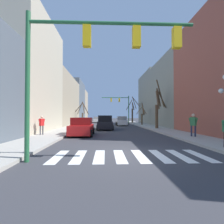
% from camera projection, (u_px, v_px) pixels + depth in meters
% --- Properties ---
extents(ground_plane, '(240.00, 240.00, 0.00)m').
position_uv_depth(ground_plane, '(128.00, 154.00, 8.23)').
color(ground_plane, '#38383D').
extents(sidewalk_left, '(2.83, 90.00, 0.15)m').
position_uv_depth(sidewalk_left, '(3.00, 153.00, 8.01)').
color(sidewalk_left, '#ADA89E').
rests_on(sidewalk_left, ground_plane).
extents(building_row_left, '(6.00, 59.15, 12.60)m').
position_uv_depth(building_row_left, '(56.00, 98.00, 32.25)').
color(building_row_left, '#515B66').
rests_on(building_row_left, ground_plane).
extents(building_row_right, '(6.00, 41.16, 11.16)m').
position_uv_depth(building_row_right, '(186.00, 92.00, 24.51)').
color(building_row_right, '#66564C').
rests_on(building_row_right, ground_plane).
extents(crosswalk_stripes, '(6.75, 2.60, 0.01)m').
position_uv_depth(crosswalk_stripes, '(130.00, 156.00, 7.75)').
color(crosswalk_stripes, white).
rests_on(crosswalk_stripes, ground_plane).
extents(traffic_signal_near, '(6.68, 0.28, 5.89)m').
position_uv_depth(traffic_signal_near, '(92.00, 51.00, 6.92)').
color(traffic_signal_near, '#236038').
rests_on(traffic_signal_near, ground_plane).
extents(traffic_signal_far, '(6.12, 0.28, 6.23)m').
position_uv_depth(traffic_signal_far, '(121.00, 104.00, 38.93)').
color(traffic_signal_far, '#236038').
rests_on(traffic_signal_far, ground_plane).
extents(car_parked_left_near, '(2.12, 4.88, 1.82)m').
position_uv_depth(car_parked_left_near, '(105.00, 123.00, 22.83)').
color(car_parked_left_near, black).
rests_on(car_parked_left_near, ground_plane).
extents(car_driving_toward_lane, '(2.10, 4.27, 1.54)m').
position_uv_depth(car_driving_toward_lane, '(97.00, 120.00, 45.53)').
color(car_driving_toward_lane, silver).
rests_on(car_driving_toward_lane, ground_plane).
extents(car_driving_away_lane, '(2.10, 4.29, 1.63)m').
position_uv_depth(car_driving_away_lane, '(82.00, 127.00, 15.79)').
color(car_driving_away_lane, red).
rests_on(car_driving_away_lane, ground_plane).
extents(car_at_intersection, '(2.01, 4.28, 1.69)m').
position_uv_depth(car_at_intersection, '(122.00, 121.00, 31.64)').
color(car_at_intersection, silver).
rests_on(car_at_intersection, ground_plane).
extents(pedestrian_crossing_street, '(0.52, 0.69, 1.80)m').
position_uv_depth(pedestrian_crossing_street, '(193.00, 123.00, 13.79)').
color(pedestrian_crossing_street, '#282D47').
rests_on(pedestrian_crossing_street, sidewalk_right).
extents(pedestrian_waiting_at_curb, '(0.40, 0.67, 1.64)m').
position_uv_depth(pedestrian_waiting_at_curb, '(42.00, 123.00, 15.06)').
color(pedestrian_waiting_at_curb, '#4C4C51').
rests_on(pedestrian_waiting_at_curb, sidewalk_left).
extents(street_tree_left_far, '(3.11, 2.43, 4.58)m').
position_uv_depth(street_tree_left_far, '(83.00, 113.00, 35.76)').
color(street_tree_left_far, '#473828').
rests_on(street_tree_left_far, sidewalk_left).
extents(street_tree_right_far, '(1.94, 2.66, 4.02)m').
position_uv_depth(street_tree_right_far, '(142.00, 114.00, 31.75)').
color(street_tree_right_far, brown).
rests_on(street_tree_right_far, sidewalk_right).
extents(street_tree_left_mid, '(2.01, 3.44, 6.41)m').
position_uv_depth(street_tree_left_mid, '(158.00, 107.00, 22.94)').
color(street_tree_left_mid, brown).
rests_on(street_tree_left_mid, sidewalk_right).
extents(street_tree_left_near, '(3.76, 2.17, 6.27)m').
position_uv_depth(street_tree_left_near, '(133.00, 111.00, 41.66)').
color(street_tree_left_near, '#473828').
rests_on(street_tree_left_near, sidewalk_right).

